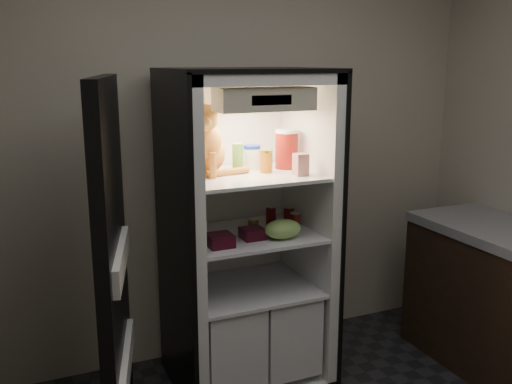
# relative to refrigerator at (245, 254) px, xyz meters

# --- Properties ---
(room_shell) EXTENTS (3.60, 3.60, 3.60)m
(room_shell) POSITION_rel_refrigerator_xyz_m (0.00, -1.38, 0.83)
(room_shell) COLOR white
(room_shell) RESTS_ON floor
(refrigerator) EXTENTS (0.90, 0.72, 1.88)m
(refrigerator) POSITION_rel_refrigerator_xyz_m (0.00, 0.00, 0.00)
(refrigerator) COLOR white
(refrigerator) RESTS_ON floor
(fridge_door) EXTENTS (0.28, 0.86, 1.85)m
(fridge_door) POSITION_rel_refrigerator_xyz_m (-0.84, -0.47, 0.12)
(fridge_door) COLOR black
(fridge_door) RESTS_ON floor
(tabby_cat) EXTENTS (0.36, 0.43, 0.44)m
(tabby_cat) POSITION_rel_refrigerator_xyz_m (-0.23, 0.01, 0.66)
(tabby_cat) COLOR #B04E16
(tabby_cat) RESTS_ON refrigerator
(parmesan_shaker) EXTENTS (0.06, 0.06, 0.17)m
(parmesan_shaker) POSITION_rel_refrigerator_xyz_m (-0.04, 0.01, 0.58)
(parmesan_shaker) COLOR green
(parmesan_shaker) RESTS_ON refrigerator
(mayo_tub) EXTENTS (0.10, 0.10, 0.14)m
(mayo_tub) POSITION_rel_refrigerator_xyz_m (0.07, 0.06, 0.57)
(mayo_tub) COLOR white
(mayo_tub) RESTS_ON refrigerator
(salsa_jar) EXTENTS (0.07, 0.07, 0.13)m
(salsa_jar) POSITION_rel_refrigerator_xyz_m (0.11, -0.07, 0.56)
(salsa_jar) COLOR #98240D
(salsa_jar) RESTS_ON refrigerator
(pepper_jar) EXTENTS (0.14, 0.14, 0.23)m
(pepper_jar) POSITION_rel_refrigerator_xyz_m (0.27, 0.00, 0.61)
(pepper_jar) COLOR maroon
(pepper_jar) RESTS_ON refrigerator
(cream_carton) EXTENTS (0.07, 0.07, 0.12)m
(cream_carton) POSITION_rel_refrigerator_xyz_m (0.25, -0.22, 0.56)
(cream_carton) COLOR beige
(cream_carton) RESTS_ON refrigerator
(soda_can_a) EXTENTS (0.06, 0.06, 0.11)m
(soda_can_a) POSITION_rel_refrigerator_xyz_m (0.19, 0.05, 0.20)
(soda_can_a) COLOR black
(soda_can_a) RESTS_ON refrigerator
(soda_can_b) EXTENTS (0.06, 0.06, 0.12)m
(soda_can_b) POSITION_rel_refrigerator_xyz_m (0.28, -0.02, 0.21)
(soda_can_b) COLOR black
(soda_can_b) RESTS_ON refrigerator
(soda_can_c) EXTENTS (0.06, 0.06, 0.11)m
(soda_can_c) POSITION_rel_refrigerator_xyz_m (0.26, -0.13, 0.20)
(soda_can_c) COLOR black
(soda_can_c) RESTS_ON refrigerator
(condiment_jar) EXTENTS (0.06, 0.06, 0.08)m
(condiment_jar) POSITION_rel_refrigerator_xyz_m (0.03, -0.05, 0.19)
(condiment_jar) COLOR brown
(condiment_jar) RESTS_ON refrigerator
(grape_bag) EXTENTS (0.22, 0.16, 0.11)m
(grape_bag) POSITION_rel_refrigerator_xyz_m (0.13, -0.23, 0.20)
(grape_bag) COLOR #88BB57
(grape_bag) RESTS_ON refrigerator
(berry_box_left) EXTENTS (0.13, 0.13, 0.07)m
(berry_box_left) POSITION_rel_refrigerator_xyz_m (-0.24, -0.22, 0.18)
(berry_box_left) COLOR #440B1D
(berry_box_left) RESTS_ON refrigerator
(berry_box_right) EXTENTS (0.12, 0.12, 0.06)m
(berry_box_right) POSITION_rel_refrigerator_xyz_m (-0.02, -0.17, 0.18)
(berry_box_right) COLOR #440B1D
(berry_box_right) RESTS_ON refrigerator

